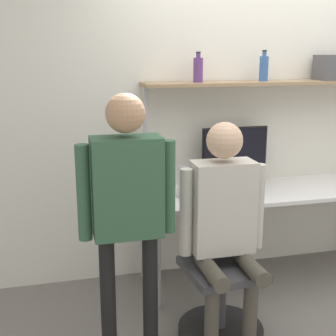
{
  "coord_description": "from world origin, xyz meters",
  "views": [
    {
      "loc": [
        -1.64,
        -2.89,
        1.82
      ],
      "look_at": [
        -0.94,
        -0.14,
        1.1
      ],
      "focal_mm": 50.0,
      "sensor_mm": 36.0,
      "label": 1
    }
  ],
  "objects_px": {
    "monitor": "(235,155)",
    "laptop": "(198,189)",
    "bottle_purple": "(198,69)",
    "person_seated": "(225,215)",
    "person_standing": "(127,198)",
    "office_chair": "(219,291)",
    "storage_box": "(336,67)",
    "cell_phone": "(232,198)",
    "bottle_blue": "(264,68)"
  },
  "relations": [
    {
      "from": "storage_box",
      "to": "bottle_blue",
      "type": "bearing_deg",
      "value": 180.0
    },
    {
      "from": "laptop",
      "to": "person_standing",
      "type": "distance_m",
      "value": 0.96
    },
    {
      "from": "laptop",
      "to": "bottle_purple",
      "type": "bearing_deg",
      "value": 75.02
    },
    {
      "from": "monitor",
      "to": "person_standing",
      "type": "relative_size",
      "value": 0.34
    },
    {
      "from": "monitor",
      "to": "office_chair",
      "type": "distance_m",
      "value": 1.15
    },
    {
      "from": "person_seated",
      "to": "bottle_purple",
      "type": "xyz_separation_m",
      "value": [
        0.09,
        0.85,
        0.84
      ]
    },
    {
      "from": "person_seated",
      "to": "storage_box",
      "type": "bearing_deg",
      "value": 34.29
    },
    {
      "from": "person_seated",
      "to": "person_standing",
      "type": "height_order",
      "value": "person_standing"
    },
    {
      "from": "cell_phone",
      "to": "person_standing",
      "type": "distance_m",
      "value": 1.09
    },
    {
      "from": "office_chair",
      "to": "person_standing",
      "type": "relative_size",
      "value": 0.59
    },
    {
      "from": "office_chair",
      "to": "bottle_blue",
      "type": "distance_m",
      "value": 1.72
    },
    {
      "from": "office_chair",
      "to": "bottle_purple",
      "type": "height_order",
      "value": "bottle_purple"
    },
    {
      "from": "bottle_blue",
      "to": "storage_box",
      "type": "height_order",
      "value": "bottle_blue"
    },
    {
      "from": "monitor",
      "to": "laptop",
      "type": "relative_size",
      "value": 1.94
    },
    {
      "from": "monitor",
      "to": "bottle_purple",
      "type": "height_order",
      "value": "bottle_purple"
    },
    {
      "from": "cell_phone",
      "to": "person_seated",
      "type": "distance_m",
      "value": 0.59
    },
    {
      "from": "laptop",
      "to": "office_chair",
      "type": "xyz_separation_m",
      "value": [
        -0.03,
        -0.57,
        -0.53
      ]
    },
    {
      "from": "monitor",
      "to": "storage_box",
      "type": "xyz_separation_m",
      "value": [
        0.85,
        -0.0,
        0.67
      ]
    },
    {
      "from": "office_chair",
      "to": "cell_phone",
      "type": "bearing_deg",
      "value": 60.9
    },
    {
      "from": "laptop",
      "to": "person_standing",
      "type": "bearing_deg",
      "value": -132.55
    },
    {
      "from": "laptop",
      "to": "bottle_blue",
      "type": "xyz_separation_m",
      "value": [
        0.6,
        0.24,
        0.87
      ]
    },
    {
      "from": "laptop",
      "to": "cell_phone",
      "type": "height_order",
      "value": "laptop"
    },
    {
      "from": "office_chair",
      "to": "bottle_purple",
      "type": "xyz_separation_m",
      "value": [
        0.09,
        0.81,
        1.39
      ]
    },
    {
      "from": "monitor",
      "to": "cell_phone",
      "type": "relative_size",
      "value": 3.64
    },
    {
      "from": "storage_box",
      "to": "bottle_purple",
      "type": "bearing_deg",
      "value": 180.0
    },
    {
      "from": "cell_phone",
      "to": "storage_box",
      "type": "distance_m",
      "value": 1.39
    },
    {
      "from": "cell_phone",
      "to": "person_seated",
      "type": "height_order",
      "value": "person_seated"
    },
    {
      "from": "person_seated",
      "to": "bottle_blue",
      "type": "distance_m",
      "value": 1.35
    },
    {
      "from": "person_standing",
      "to": "storage_box",
      "type": "relative_size",
      "value": 5.36
    },
    {
      "from": "bottle_blue",
      "to": "person_standing",
      "type": "bearing_deg",
      "value": -142.95
    },
    {
      "from": "person_seated",
      "to": "bottle_purple",
      "type": "bearing_deg",
      "value": 84.13
    },
    {
      "from": "monitor",
      "to": "person_standing",
      "type": "bearing_deg",
      "value": -137.51
    },
    {
      "from": "bottle_purple",
      "to": "storage_box",
      "type": "bearing_deg",
      "value": 0.0
    },
    {
      "from": "person_seated",
      "to": "bottle_purple",
      "type": "distance_m",
      "value": 1.2
    },
    {
      "from": "office_chair",
      "to": "person_standing",
      "type": "xyz_separation_m",
      "value": [
        -0.61,
        -0.13,
        0.72
      ]
    },
    {
      "from": "person_standing",
      "to": "bottle_blue",
      "type": "relative_size",
      "value": 6.8
    },
    {
      "from": "office_chair",
      "to": "storage_box",
      "type": "xyz_separation_m",
      "value": [
        1.25,
        0.81,
        1.39
      ]
    },
    {
      "from": "laptop",
      "to": "bottle_purple",
      "type": "xyz_separation_m",
      "value": [
        0.06,
        0.24,
        0.86
      ]
    },
    {
      "from": "office_chair",
      "to": "person_standing",
      "type": "height_order",
      "value": "person_standing"
    },
    {
      "from": "cell_phone",
      "to": "bottle_blue",
      "type": "height_order",
      "value": "bottle_blue"
    },
    {
      "from": "person_seated",
      "to": "bottle_blue",
      "type": "xyz_separation_m",
      "value": [
        0.62,
        0.85,
        0.85
      ]
    },
    {
      "from": "monitor",
      "to": "storage_box",
      "type": "height_order",
      "value": "storage_box"
    },
    {
      "from": "person_standing",
      "to": "storage_box",
      "type": "xyz_separation_m",
      "value": [
        1.86,
        0.93,
        0.67
      ]
    },
    {
      "from": "laptop",
      "to": "bottle_purple",
      "type": "relative_size",
      "value": 1.25
    },
    {
      "from": "person_seated",
      "to": "person_standing",
      "type": "relative_size",
      "value": 0.88
    },
    {
      "from": "person_seated",
      "to": "office_chair",
      "type": "bearing_deg",
      "value": 94.44
    },
    {
      "from": "monitor",
      "to": "bottle_purple",
      "type": "xyz_separation_m",
      "value": [
        -0.32,
        -0.0,
        0.67
      ]
    },
    {
      "from": "office_chair",
      "to": "laptop",
      "type": "bearing_deg",
      "value": 87.16
    },
    {
      "from": "cell_phone",
      "to": "person_standing",
      "type": "xyz_separation_m",
      "value": [
        -0.87,
        -0.6,
        0.26
      ]
    },
    {
      "from": "person_standing",
      "to": "bottle_blue",
      "type": "bearing_deg",
      "value": 37.05
    }
  ]
}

